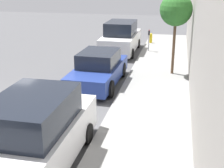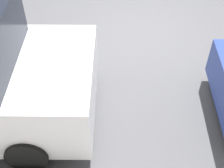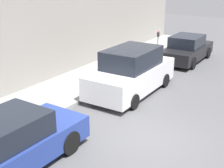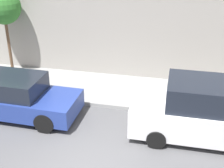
{
  "view_description": "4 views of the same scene",
  "coord_description": "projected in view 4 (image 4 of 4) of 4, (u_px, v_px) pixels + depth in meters",
  "views": [
    {
      "loc": [
        5.78,
        -9.74,
        4.74
      ],
      "look_at": [
        3.53,
        0.71,
        1.0
      ],
      "focal_mm": 50.0,
      "sensor_mm": 36.0,
      "label": 1
    },
    {
      "loc": [
        5.78,
        -0.64,
        4.08
      ],
      "look_at": [
        2.63,
        -0.67,
        1.0
      ],
      "focal_mm": 50.0,
      "sensor_mm": 36.0,
      "label": 2
    },
    {
      "loc": [
        -3.77,
        7.89,
        4.97
      ],
      "look_at": [
        2.2,
        -1.47,
        1.0
      ],
      "focal_mm": 50.0,
      "sensor_mm": 36.0,
      "label": 3
    },
    {
      "loc": [
        -6.64,
        -2.23,
        6.1
      ],
      "look_at": [
        3.63,
        0.04,
        1.0
      ],
      "focal_mm": 50.0,
      "sensor_mm": 36.0,
      "label": 4
    }
  ],
  "objects": [
    {
      "name": "sidewalk",
      "position": [
        120.0,
        90.0,
        13.24
      ],
      "size": [
        2.88,
        32.0,
        0.15
      ],
      "color": "gray",
      "rests_on": "ground_plane"
    },
    {
      "name": "parked_suv_second",
      "position": [
        207.0,
        112.0,
        9.98
      ],
      "size": [
        2.08,
        4.81,
        1.98
      ],
      "color": "silver",
      "rests_on": "ground_plane"
    },
    {
      "name": "parked_sedan_third",
      "position": [
        17.0,
        97.0,
        11.32
      ],
      "size": [
        1.92,
        4.54,
        1.54
      ],
      "color": "navy",
      "rests_on": "ground_plane"
    },
    {
      "name": "street_tree",
      "position": [
        3.0,
        7.0,
        13.46
      ],
      "size": [
        1.51,
        1.51,
        3.84
      ],
      "color": "brown",
      "rests_on": "sidewalk"
    }
  ]
}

